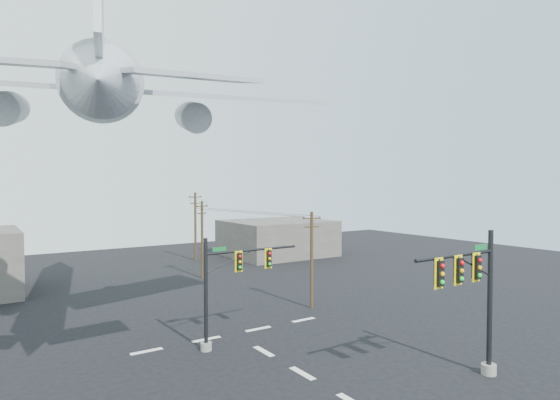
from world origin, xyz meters
TOP-DOWN VIEW (x-y plane):
  - lane_markings at (0.00, 5.33)m, footprint 14.00×21.20m
  - signal_mast_near at (6.85, -1.75)m, footprint 6.39×0.86m
  - signal_mast_far at (-1.42, 10.07)m, footprint 7.04×0.77m
  - utility_pole_a at (8.54, 14.31)m, footprint 1.57×0.51m
  - utility_pole_b at (6.13, 30.76)m, footprint 1.62×0.75m
  - utility_pole_c at (10.26, 42.15)m, footprint 1.87×0.34m
  - power_lines at (7.70, 28.41)m, footprint 5.75×27.85m
  - airliner at (-7.84, 13.71)m, footprint 28.63×30.65m
  - building_right at (22.00, 40.00)m, footprint 14.00×12.00m

SIDE VIEW (x-z plane):
  - lane_markings at x=0.00m, z-range 0.01..0.01m
  - building_right at x=22.00m, z-range 0.00..5.00m
  - signal_mast_far at x=-1.42m, z-range 0.27..7.25m
  - utility_pole_a at x=8.54m, z-range 0.18..8.18m
  - signal_mast_near at x=6.85m, z-range 0.46..8.29m
  - utility_pole_b at x=6.13m, z-range 0.20..8.62m
  - utility_pole_c at x=10.26m, z-range 0.21..9.36m
  - power_lines at x=7.70m, z-range 7.56..8.11m
  - airliner at x=-7.84m, z-range 11.88..20.73m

